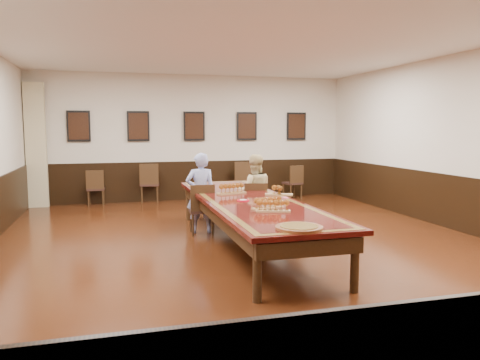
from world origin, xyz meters
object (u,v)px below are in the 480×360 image
object	(u,v)px
chair_man	(201,209)
spare_chair_c	(243,180)
conference_table	(248,208)
carved_platter	(299,228)
spare_chair_a	(96,188)
spare_chair_d	(292,182)
chair_woman	(255,206)
spare_chair_b	(150,183)
person_woman	(254,192)
person_man	(201,193)

from	to	relation	value
chair_man	spare_chair_c	world-z (taller)	spare_chair_c
conference_table	carved_platter	bearing A→B (deg)	-91.76
spare_chair_a	spare_chair_d	world-z (taller)	spare_chair_d
chair_woman	spare_chair_a	size ratio (longest dim) A/B	1.02
chair_man	spare_chair_b	xyz separation A→B (m)	(-0.60, 3.78, 0.04)
spare_chair_b	spare_chair_d	distance (m)	3.69
spare_chair_b	spare_chair_c	distance (m)	2.41
spare_chair_a	spare_chair_b	distance (m)	1.30
spare_chair_a	conference_table	bearing A→B (deg)	120.55
carved_platter	chair_woman	bearing A→B (deg)	81.28
spare_chair_c	spare_chair_d	bearing A→B (deg)	-179.50
person_woman	spare_chair_d	bearing A→B (deg)	-110.95
carved_platter	chair_man	bearing A→B (deg)	98.49
spare_chair_a	chair_man	bearing A→B (deg)	120.37
spare_chair_a	conference_table	world-z (taller)	spare_chair_a
carved_platter	conference_table	bearing A→B (deg)	88.24
chair_man	chair_woman	distance (m)	1.00
spare_chair_b	spare_chair_a	bearing A→B (deg)	14.58
chair_man	conference_table	world-z (taller)	chair_man
spare_chair_b	spare_chair_c	bearing A→B (deg)	-173.61
spare_chair_a	carved_platter	size ratio (longest dim) A/B	1.28
person_man	spare_chair_c	bearing A→B (deg)	-113.25
chair_man	carved_platter	world-z (taller)	chair_man
conference_table	spare_chair_d	bearing A→B (deg)	60.58
chair_woman	person_woman	distance (m)	0.27
person_woman	chair_woman	bearing A→B (deg)	90.00
spare_chair_c	carved_platter	world-z (taller)	spare_chair_c
spare_chair_a	spare_chair_c	world-z (taller)	spare_chair_c
spare_chair_a	person_man	distance (m)	4.03
chair_woman	person_woman	size ratio (longest dim) A/B	0.64
chair_man	conference_table	xyz separation A→B (m)	(0.56, -1.04, 0.16)
spare_chair_a	spare_chair_b	world-z (taller)	spare_chair_b
conference_table	spare_chair_b	bearing A→B (deg)	103.50
chair_man	chair_woman	xyz separation A→B (m)	(1.00, 0.06, -0.01)
carved_platter	person_man	bearing A→B (deg)	98.17
spare_chair_c	person_woman	distance (m)	3.65
spare_chair_a	spare_chair_d	xyz separation A→B (m)	(4.96, -0.21, 0.01)
chair_woman	person_woman	bearing A→B (deg)	-90.00
spare_chair_b	carved_platter	size ratio (longest dim) A/B	1.45
spare_chair_d	person_woman	world-z (taller)	person_woman
person_man	spare_chair_a	bearing A→B (deg)	-58.63
conference_table	spare_chair_a	bearing A→B (deg)	117.60
spare_chair_d	conference_table	xyz separation A→B (m)	(-2.52, -4.47, 0.17)
chair_woman	person_man	size ratio (longest dim) A/B	0.62
person_man	person_woman	distance (m)	1.01
spare_chair_b	conference_table	world-z (taller)	spare_chair_b
chair_man	person_woman	distance (m)	1.05
spare_chair_b	person_woman	size ratio (longest dim) A/B	0.71
spare_chair_d	chair_man	bearing A→B (deg)	35.35
spare_chair_c	person_woman	bearing A→B (deg)	90.30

